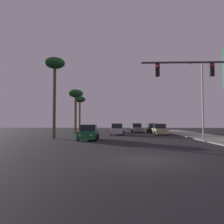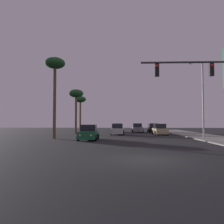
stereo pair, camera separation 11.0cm
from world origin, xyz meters
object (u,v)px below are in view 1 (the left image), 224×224
Objects in this scene: palm_tree_far at (80,101)px; car_green at (89,133)px; car_grey at (137,128)px; car_silver at (117,130)px; car_tan at (159,130)px; car_blue at (117,128)px; palm_tree_mid at (76,95)px; palm_tree_near at (55,68)px; street_lamp at (202,95)px; car_black at (153,128)px; traffic_light_mast at (218,83)px.

car_green is at bearing -77.16° from palm_tree_far.
car_grey is 0.99× the size of car_silver.
car_silver is at bearing -1.61° from car_tan.
palm_tree_mid reaches higher than car_blue.
palm_tree_near is at bearing 55.32° from car_grey.
car_silver is 13.53m from street_lamp.
palm_tree_far reaches higher than car_grey.
car_grey is 0.44× the size of palm_tree_near.
car_black is at bearing -91.56° from car_tan.
car_tan is at bearing 30.17° from palm_tree_near.
palm_tree_mid is (-13.55, -5.97, 5.57)m from car_black.
palm_tree_mid is (-16.90, 9.73, 1.21)m from street_lamp.
car_grey is 13.55m from palm_tree_far.
car_grey is 0.59× the size of palm_tree_mid.
car_grey and car_tan have the same top height.
street_lamp reaches higher than traffic_light_mast.
traffic_light_mast is (0.62, -26.12, 3.99)m from car_black.
car_black is (6.74, 0.66, 0.00)m from car_blue.
street_lamp is 1.23× the size of palm_tree_mid.
car_blue is 17.27m from car_green.
car_grey and car_blue have the same top height.
car_black is at bearing -15.35° from palm_tree_far.
car_blue is at bearing -87.90° from car_silver.
car_black is 0.59× the size of palm_tree_mid.
palm_tree_far is (-11.65, 4.05, 5.61)m from car_grey.
car_blue and car_green have the same top height.
palm_tree_near is at bearing 46.75° from car_black.
street_lamp is at bearing 143.23° from car_silver.
palm_tree_far reaches higher than car_tan.
street_lamp is (10.03, -7.97, 4.36)m from car_silver.
street_lamp reaches higher than car_black.
street_lamp is at bearing 0.90° from palm_tree_near.
car_blue is at bearing -101.24° from car_green.
car_grey is at bearing 55.29° from palm_tree_near.
car_tan is 0.56× the size of traffic_light_mast.
palm_tree_mid reaches higher than car_tan.
palm_tree_near is (-14.70, 10.15, 3.69)m from traffic_light_mast.
car_green is 0.48× the size of street_lamp.
palm_tree_far is at bearing -78.40° from car_green.
car_tan is 19.59m from palm_tree_far.
street_lamp is at bearing 114.22° from car_tan.
car_silver is at bearing 47.31° from car_black.
car_silver is (0.05, -7.07, 0.00)m from car_blue.
palm_tree_mid is (1.13, -10.00, -0.04)m from palm_tree_far.
car_green is (-9.55, -9.77, 0.00)m from car_tan.
palm_tree_mid reaches higher than car_black.
street_lamp is at bearing 75.33° from traffic_light_mast.
palm_tree_far is 0.76× the size of palm_tree_near.
palm_tree_near is (-0.53, -10.00, 2.11)m from palm_tree_mid.
car_blue is 26.80m from traffic_light_mast.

